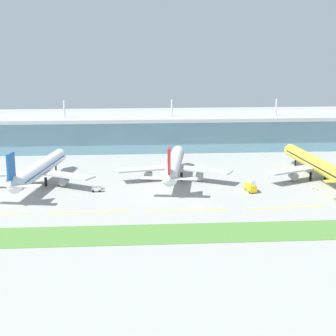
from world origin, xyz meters
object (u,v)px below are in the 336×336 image
airliner_middle (174,165)px  fuel_truck (251,186)px  airliner_far (317,165)px  baggage_cart (96,189)px  safety_cone_right_wingtip (313,188)px  airliner_near (39,170)px  safety_cone_left_wingtip (318,190)px

airliner_middle → fuel_truck: 35.29m
airliner_far → fuel_truck: 36.56m
baggage_cart → airliner_middle: bearing=27.8°
airliner_middle → baggage_cart: bearing=-152.2°
airliner_far → fuel_truck: size_ratio=9.64×
airliner_middle → safety_cone_right_wingtip: 57.31m
airliner_near → safety_cone_left_wingtip: bearing=-8.5°
airliner_near → airliner_middle: 55.56m
baggage_cart → safety_cone_left_wingtip: size_ratio=5.19×
safety_cone_left_wingtip → safety_cone_right_wingtip: same height
baggage_cart → safety_cone_right_wingtip: baggage_cart is taller
safety_cone_right_wingtip → airliner_near: bearing=172.5°
fuel_truck → airliner_far: bearing=28.1°
fuel_truck → safety_cone_right_wingtip: bearing=4.1°
fuel_truck → safety_cone_right_wingtip: fuel_truck is taller
airliner_middle → safety_cone_left_wingtip: 58.96m
safety_cone_right_wingtip → airliner_far: bearing=67.2°
baggage_cart → safety_cone_right_wingtip: (85.40, -2.40, -0.91)m
fuel_truck → baggage_cart: bearing=176.0°
airliner_near → airliner_middle: (55.36, 4.72, -0.00)m
baggage_cart → safety_cone_right_wingtip: size_ratio=5.19×
safety_cone_left_wingtip → safety_cone_right_wingtip: bearing=115.4°
airliner_middle → airliner_far: 60.25m
airliner_far → baggage_cart: 92.89m
airliner_middle → airliner_far: same height
safety_cone_left_wingtip → fuel_truck: bearing=179.4°
airliner_middle → airliner_far: (60.13, -3.79, 0.01)m
airliner_far → safety_cone_right_wingtip: 17.70m
airliner_middle → airliner_near: bearing=-175.1°
airliner_near → airliner_middle: bearing=4.9°
airliner_far → fuel_truck: bearing=-151.9°
airliner_near → airliner_middle: same height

